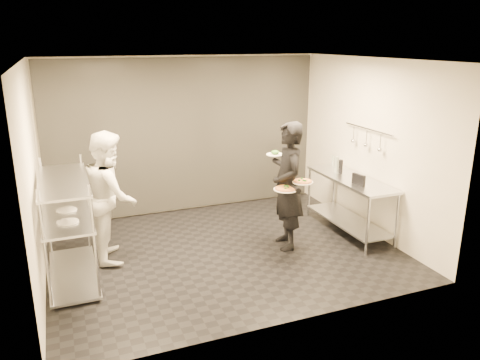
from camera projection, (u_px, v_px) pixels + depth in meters
name	position (u px, v px, depth m)	size (l,w,h in m)	color
room_shell	(200.00, 145.00, 7.69)	(5.00, 4.00, 2.80)	black
pass_rack	(68.00, 224.00, 6.06)	(0.60, 1.60, 1.50)	#B2B4B9
prep_counter	(350.00, 195.00, 7.62)	(0.60, 1.80, 0.92)	#B2B4B9
utensil_rail	(367.00, 138.00, 7.44)	(0.07, 1.20, 0.31)	#B2B4B9
waiter	(288.00, 186.00, 6.96)	(0.70, 0.46, 1.93)	black
chef	(110.00, 196.00, 6.63)	(0.91, 0.71, 1.87)	white
pizza_plate_near	(286.00, 189.00, 6.70)	(0.35, 0.35, 0.05)	white
pizza_plate_far	(303.00, 181.00, 6.78)	(0.30, 0.30, 0.05)	white
salad_plate	(275.00, 153.00, 7.11)	(0.27, 0.27, 0.07)	white
pos_monitor	(359.00, 180.00, 7.15)	(0.05, 0.23, 0.17)	black
bottle_green	(336.00, 164.00, 7.84)	(0.07, 0.07, 0.26)	gray
bottle_clear	(333.00, 160.00, 8.28)	(0.05, 0.05, 0.17)	gray
bottle_dark	(341.00, 167.00, 7.76)	(0.07, 0.07, 0.23)	black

